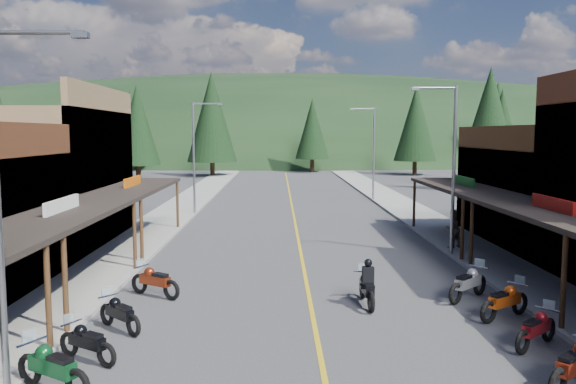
{
  "coord_description": "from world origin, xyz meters",
  "views": [
    {
      "loc": [
        -1.1,
        -17.98,
        5.83
      ],
      "look_at": [
        -0.62,
        8.92,
        3.0
      ],
      "focal_mm": 35.0,
      "sensor_mm": 36.0,
      "label": 1
    }
  ],
  "objects_px": {
    "pine_2": "(212,117)",
    "bike_east_7": "(505,300)",
    "bike_east_8": "(468,282)",
    "pine_7": "(91,125)",
    "streetlight_2": "(451,163)",
    "pine_0": "(2,128)",
    "shop_east_3": "(558,196)",
    "streetlight_0": "(4,198)",
    "pine_11": "(489,119)",
    "bike_east_5": "(575,363)",
    "pedestrian_east_b": "(452,229)",
    "bike_west_8": "(155,280)",
    "bike_west_5": "(52,365)",
    "pine_8": "(74,132)",
    "bike_west_7": "(119,312)",
    "bike_east_6": "(536,327)",
    "shop_west_3": "(34,178)",
    "pine_4": "(416,123)",
    "pine_5": "(497,120)",
    "bike_west_6": "(87,340)",
    "streetlight_3": "(372,149)",
    "pine_10": "(137,125)",
    "streetlight_1": "(196,152)",
    "rider_on_bike": "(367,286)",
    "pine_1": "(131,124)",
    "pine_3": "(312,129)",
    "pine_9": "(501,128)"
  },
  "relations": [
    {
      "from": "pine_2",
      "to": "bike_east_7",
      "type": "xyz_separation_m",
      "value": [
        16.01,
        -58.98,
        -7.36
      ]
    },
    {
      "from": "bike_east_8",
      "to": "pine_7",
      "type": "bearing_deg",
      "value": 164.73
    },
    {
      "from": "streetlight_2",
      "to": "pine_0",
      "type": "relative_size",
      "value": 0.73
    },
    {
      "from": "shop_east_3",
      "to": "streetlight_0",
      "type": "bearing_deg",
      "value": -140.12
    },
    {
      "from": "pine_11",
      "to": "bike_east_8",
      "type": "bearing_deg",
      "value": -111.38
    },
    {
      "from": "bike_east_5",
      "to": "pine_7",
      "type": "bearing_deg",
      "value": 167.46
    },
    {
      "from": "bike_east_7",
      "to": "pedestrian_east_b",
      "type": "relative_size",
      "value": 1.16
    },
    {
      "from": "pine_11",
      "to": "bike_west_8",
      "type": "distance_m",
      "value": 44.89
    },
    {
      "from": "bike_west_5",
      "to": "pine_8",
      "type": "bearing_deg",
      "value": 50.05
    },
    {
      "from": "bike_west_7",
      "to": "bike_east_6",
      "type": "relative_size",
      "value": 0.99
    },
    {
      "from": "shop_west_3",
      "to": "bike_west_7",
      "type": "bearing_deg",
      "value": -58.65
    },
    {
      "from": "pine_4",
      "to": "pine_5",
      "type": "height_order",
      "value": "pine_5"
    },
    {
      "from": "pine_11",
      "to": "bike_west_6",
      "type": "relative_size",
      "value": 6.22
    },
    {
      "from": "streetlight_0",
      "to": "pine_2",
      "type": "xyz_separation_m",
      "value": [
        -3.05,
        64.0,
        3.53
      ]
    },
    {
      "from": "streetlight_3",
      "to": "pine_5",
      "type": "relative_size",
      "value": 0.57
    },
    {
      "from": "pine_2",
      "to": "bike_west_6",
      "type": "bearing_deg",
      "value": -86.3
    },
    {
      "from": "pine_10",
      "to": "pine_11",
      "type": "relative_size",
      "value": 0.94
    },
    {
      "from": "streetlight_3",
      "to": "shop_west_3",
      "type": "bearing_deg",
      "value": -137.96
    },
    {
      "from": "streetlight_1",
      "to": "rider_on_bike",
      "type": "height_order",
      "value": "streetlight_1"
    },
    {
      "from": "pine_4",
      "to": "pine_7",
      "type": "distance_m",
      "value": 52.5
    },
    {
      "from": "pine_1",
      "to": "bike_east_5",
      "type": "distance_m",
      "value": 81.7
    },
    {
      "from": "bike_west_8",
      "to": "pine_8",
      "type": "bearing_deg",
      "value": 56.12
    },
    {
      "from": "pine_7",
      "to": "bike_east_5",
      "type": "xyz_separation_m",
      "value": [
        37.64,
        -81.85,
        -6.6
      ]
    },
    {
      "from": "streetlight_3",
      "to": "bike_east_7",
      "type": "xyz_separation_m",
      "value": [
        -0.95,
        -30.98,
        -3.83
      ]
    },
    {
      "from": "streetlight_2",
      "to": "bike_east_8",
      "type": "relative_size",
      "value": 3.48
    },
    {
      "from": "streetlight_2",
      "to": "pine_7",
      "type": "distance_m",
      "value": 78.42
    },
    {
      "from": "pine_1",
      "to": "pedestrian_east_b",
      "type": "relative_size",
      "value": 6.55
    },
    {
      "from": "pine_3",
      "to": "bike_west_7",
      "type": "distance_m",
      "value": 68.78
    },
    {
      "from": "streetlight_2",
      "to": "bike_west_5",
      "type": "bearing_deg",
      "value": -133.5
    },
    {
      "from": "pine_0",
      "to": "pine_2",
      "type": "height_order",
      "value": "pine_2"
    },
    {
      "from": "pine_1",
      "to": "pine_4",
      "type": "height_order",
      "value": "same"
    },
    {
      "from": "pine_4",
      "to": "bike_west_5",
      "type": "height_order",
      "value": "pine_4"
    },
    {
      "from": "streetlight_1",
      "to": "bike_west_5",
      "type": "distance_m",
      "value": 28.09
    },
    {
      "from": "bike_west_8",
      "to": "bike_east_5",
      "type": "xyz_separation_m",
      "value": [
        11.14,
        -7.49,
        0.0
      ]
    },
    {
      "from": "streetlight_3",
      "to": "rider_on_bike",
      "type": "bearing_deg",
      "value": -99.72
    },
    {
      "from": "pine_2",
      "to": "pine_3",
      "type": "relative_size",
      "value": 1.27
    },
    {
      "from": "bike_east_8",
      "to": "streetlight_3",
      "type": "bearing_deg",
      "value": 135.33
    },
    {
      "from": "bike_east_6",
      "to": "pedestrian_east_b",
      "type": "bearing_deg",
      "value": 133.36
    },
    {
      "from": "pine_8",
      "to": "bike_east_7",
      "type": "height_order",
      "value": "pine_8"
    },
    {
      "from": "pedestrian_east_b",
      "to": "shop_east_3",
      "type": "bearing_deg",
      "value": 170.39
    },
    {
      "from": "pine_10",
      "to": "pine_9",
      "type": "bearing_deg",
      "value": -6.79
    },
    {
      "from": "pine_4",
      "to": "bike_east_7",
      "type": "xyz_separation_m",
      "value": [
        -11.99,
        -60.98,
        -6.6
      ]
    },
    {
      "from": "streetlight_0",
      "to": "pine_3",
      "type": "height_order",
      "value": "pine_3"
    },
    {
      "from": "streetlight_3",
      "to": "bike_west_8",
      "type": "bearing_deg",
      "value": -113.71
    },
    {
      "from": "bike_west_7",
      "to": "bike_west_5",
      "type": "bearing_deg",
      "value": -142.05
    },
    {
      "from": "streetlight_0",
      "to": "pine_11",
      "type": "bearing_deg",
      "value": 58.51
    },
    {
      "from": "streetlight_3",
      "to": "bike_east_5",
      "type": "height_order",
      "value": "streetlight_3"
    },
    {
      "from": "shop_west_3",
      "to": "bike_east_7",
      "type": "height_order",
      "value": "shop_west_3"
    },
    {
      "from": "streetlight_1",
      "to": "pedestrian_east_b",
      "type": "relative_size",
      "value": 4.19
    },
    {
      "from": "rider_on_bike",
      "to": "pine_10",
      "type": "bearing_deg",
      "value": 110.45
    }
  ]
}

